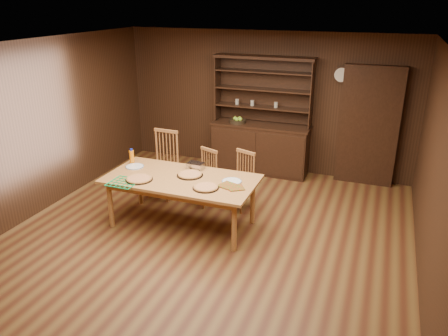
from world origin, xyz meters
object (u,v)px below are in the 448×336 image
at_px(chair_left, 164,161).
at_px(chair_center, 206,175).
at_px(china_hutch, 261,142).
at_px(dining_table, 181,182).
at_px(juice_bottle, 132,157).
at_px(chair_right, 242,178).

bearing_deg(chair_left, chair_center, -0.52).
xyz_separation_m(china_hutch, chair_left, (-1.20, -1.59, 0.00)).
distance_m(dining_table, chair_left, 1.14).
bearing_deg(chair_left, dining_table, -47.20).
bearing_deg(chair_left, juice_bottle, -108.09).
xyz_separation_m(dining_table, chair_center, (0.03, 0.83, -0.20)).
bearing_deg(juice_bottle, china_hutch, 56.98).
xyz_separation_m(dining_table, juice_bottle, (-0.96, 0.26, 0.18)).
distance_m(chair_center, juice_bottle, 1.20).
bearing_deg(chair_center, chair_right, 27.45).
bearing_deg(dining_table, china_hutch, 79.30).
height_order(china_hutch, juice_bottle, china_hutch).
relative_size(dining_table, chair_left, 1.92).
distance_m(chair_left, chair_right, 1.36).
bearing_deg(china_hutch, chair_left, -127.00).
distance_m(chair_left, juice_bottle, 0.70).
bearing_deg(chair_right, dining_table, -104.76).
bearing_deg(china_hutch, chair_right, -84.29).
height_order(dining_table, juice_bottle, juice_bottle).
height_order(chair_center, juice_bottle, juice_bottle).
distance_m(china_hutch, chair_left, 2.00).
distance_m(dining_table, chair_right, 1.10).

